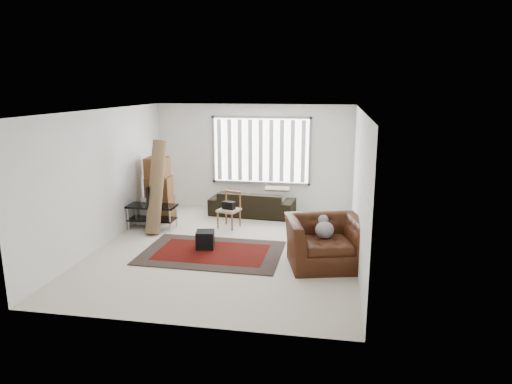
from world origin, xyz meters
TOP-DOWN VIEW (x-y plane):
  - room at (0.03, 0.51)m, footprint 6.00×6.02m
  - persian_rug at (-0.22, -0.30)m, footprint 2.67×1.81m
  - tv_stand at (-1.95, 1.00)m, footprint 1.08×0.49m
  - tv at (-1.95, 1.00)m, footprint 0.11×0.87m
  - subwoofer at (-0.41, -0.09)m, footprint 0.40×0.40m
  - moving_boxes at (-2.03, 1.65)m, footprint 0.65×0.60m
  - white_flatpack at (-2.10, 1.21)m, footprint 0.51×0.28m
  - rolled_rug at (-1.73, 0.78)m, footprint 0.44×0.81m
  - sofa at (0.07, 2.45)m, footprint 2.14×1.07m
  - side_chair at (-0.26, 1.38)m, footprint 0.54×0.54m
  - armchair at (1.92, -0.51)m, footprint 1.57×1.44m

SIDE VIEW (x-z plane):
  - persian_rug at x=-0.22m, z-range 0.00..0.02m
  - subwoofer at x=-0.41m, z-range 0.02..0.36m
  - white_flatpack at x=-2.10m, z-range 0.00..0.62m
  - tv_stand at x=-1.95m, z-range 0.12..0.66m
  - sofa at x=0.07m, z-range 0.00..0.80m
  - side_chair at x=-0.26m, z-range 0.04..0.86m
  - armchair at x=1.92m, z-range 0.00..0.99m
  - moving_boxes at x=-2.03m, z-range -0.05..1.45m
  - tv at x=-1.95m, z-range 0.54..1.04m
  - rolled_rug at x=-1.73m, z-range 0.00..2.03m
  - room at x=0.03m, z-range 0.40..3.11m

